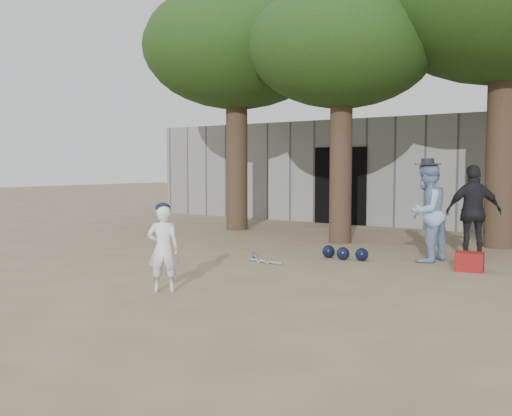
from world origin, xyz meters
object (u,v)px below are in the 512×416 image
Objects in this scene: red_bag at (469,262)px; spectator_blue at (427,212)px; spectator_dark at (474,212)px; boy_player at (163,248)px.

spectator_blue is at bearing 150.16° from red_bag.
spectator_blue reaches higher than red_bag.
spectator_dark is 4.02× the size of red_bag.
boy_player is 4.82m from spectator_blue.
spectator_dark is (2.68, 5.11, 0.27)m from boy_player.
boy_player is at bearing -13.99° from spectator_blue.
red_bag is at bearing -165.71° from boy_player.
spectator_blue is at bearing 17.98° from spectator_dark.
spectator_dark is (0.59, 0.77, -0.02)m from spectator_blue.
red_bag is (0.87, -0.50, -0.71)m from spectator_blue.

